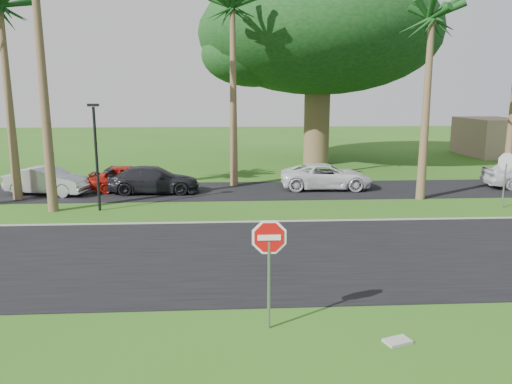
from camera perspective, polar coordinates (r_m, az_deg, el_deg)
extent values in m
plane|color=#285314|center=(14.21, -1.61, -9.87)|extent=(120.00, 120.00, 0.00)
cube|color=black|center=(16.08, -1.84, -7.24)|extent=(120.00, 8.00, 0.02)
cube|color=black|center=(26.24, -2.47, 0.15)|extent=(120.00, 5.00, 0.02)
cube|color=gray|center=(19.95, -2.16, -3.45)|extent=(120.00, 0.12, 0.06)
cylinder|color=gray|center=(11.08, 1.48, -10.64)|extent=(0.07, 0.07, 2.00)
cylinder|color=white|center=(10.71, 1.51, -5.19)|extent=(1.05, 0.02, 1.05)
cylinder|color=red|center=(10.71, 1.51, -5.19)|extent=(0.90, 0.02, 0.90)
cube|color=white|center=(10.71, 1.51, -5.19)|extent=(0.50, 0.02, 0.12)
cylinder|color=gray|center=(24.93, 26.48, 0.65)|extent=(0.07, 0.07, 2.00)
cylinder|color=white|center=(24.76, 26.71, 3.15)|extent=(1.05, 0.02, 1.05)
cylinder|color=red|center=(24.76, 26.71, 3.15)|extent=(0.90, 0.02, 0.90)
cube|color=white|center=(24.76, 26.71, 3.15)|extent=(0.50, 0.02, 0.12)
cone|color=brown|center=(26.26, -26.37, 8.86)|extent=(0.44, 0.44, 9.00)
cone|color=brown|center=(23.03, -23.23, 12.03)|extent=(0.44, 0.44, 11.50)
cone|color=brown|center=(27.23, -2.61, 10.60)|extent=(0.44, 0.44, 9.50)
cone|color=brown|center=(25.07, 18.84, 8.79)|extent=(0.44, 0.44, 8.50)
cylinder|color=brown|center=(35.86, 6.95, 7.95)|extent=(1.80, 1.80, 6.00)
ellipsoid|color=black|center=(36.00, 7.19, 17.52)|extent=(16.50, 16.50, 8.25)
cylinder|color=black|center=(22.63, -17.75, 3.53)|extent=(0.12, 0.12, 4.50)
cube|color=black|center=(22.44, -18.12, 9.43)|extent=(0.45, 0.25, 0.12)
imported|color=#B5B7BD|center=(27.28, -22.70, 1.16)|extent=(4.45, 2.43, 1.39)
imported|color=#A5170D|center=(26.79, -14.20, 1.54)|extent=(4.11, 1.68, 1.40)
imported|color=black|center=(26.11, -11.59, 1.34)|extent=(4.67, 1.96, 1.35)
imported|color=silver|center=(26.87, 8.03, 1.75)|extent=(4.93, 2.44, 1.35)
cube|color=gray|center=(11.29, 15.86, -16.07)|extent=(0.63, 0.51, 0.06)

